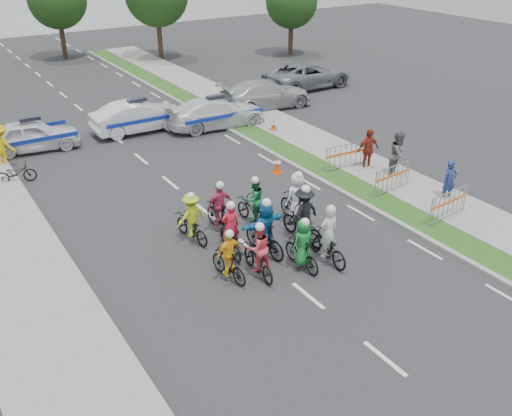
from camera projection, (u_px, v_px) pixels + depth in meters
ground at (308, 296)px, 15.76m from camera, size 90.00×90.00×0.00m
curb_right at (335, 188)px, 21.94m from camera, size 0.20×60.00×0.12m
grass_strip at (349, 184)px, 22.28m from camera, size 1.20×60.00×0.11m
sidewalk_right at (383, 174)px, 23.14m from camera, size 2.40×60.00×0.13m
sidewalk_left at (22, 279)px, 16.37m from camera, size 3.00×60.00×0.13m
rider_0 at (327, 242)px, 17.11m from camera, size 0.75×1.92×1.92m
rider_1 at (302, 249)px, 16.72m from camera, size 0.72×1.63×1.71m
rider_2 at (258, 255)px, 16.40m from camera, size 0.78×1.78×1.77m
rider_3 at (229, 260)px, 16.21m from camera, size 0.87×1.62×1.66m
rider_4 at (303, 219)px, 18.15m from camera, size 1.14×1.99×1.99m
rider_5 at (265, 231)px, 17.37m from camera, size 1.59×1.89×1.95m
rider_6 at (230, 236)px, 17.52m from camera, size 0.94×1.88×1.83m
rider_7 at (296, 203)px, 19.26m from camera, size 0.82×1.84×1.92m
rider_8 at (254, 206)px, 19.21m from camera, size 0.83×1.81×1.78m
rider_9 at (220, 212)px, 18.78m from camera, size 0.92×1.74×1.82m
rider_10 at (191, 222)px, 18.19m from camera, size 1.03×1.78×1.75m
police_car_0 at (33, 135)px, 25.44m from camera, size 4.27×2.27×1.38m
police_car_1 at (139, 117)px, 27.67m from camera, size 4.56×1.68×1.49m
police_car_2 at (216, 113)px, 28.32m from camera, size 5.21×2.59×1.45m
civilian_sedan at (266, 94)px, 31.18m from camera, size 5.38×2.59×1.51m
civilian_suv at (308, 75)px, 34.98m from camera, size 5.67×2.69×1.56m
spectator_0 at (449, 181)px, 20.84m from camera, size 0.62×0.48×1.54m
spectator_1 at (399, 154)px, 22.64m from camera, size 1.15×1.04×1.92m
spectator_2 at (368, 150)px, 23.34m from camera, size 1.06×0.50×1.76m
marshal_hiviz at (2, 145)px, 23.76m from camera, size 1.29×1.26×1.78m
barrier_0 at (448, 206)px, 19.45m from camera, size 2.03×0.66×1.12m
barrier_1 at (392, 179)px, 21.45m from camera, size 2.04×0.70×1.12m
barrier_2 at (345, 157)px, 23.48m from camera, size 2.03×0.64×1.12m
cone_0 at (277, 165)px, 23.27m from camera, size 0.40×0.40×0.70m
cone_1 at (274, 126)px, 27.71m from camera, size 0.40×0.40×0.70m
parked_bike at (16, 173)px, 22.37m from camera, size 1.62×0.84×0.81m
tree_2 at (292, 2)px, 42.21m from camera, size 3.85×3.85×5.77m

